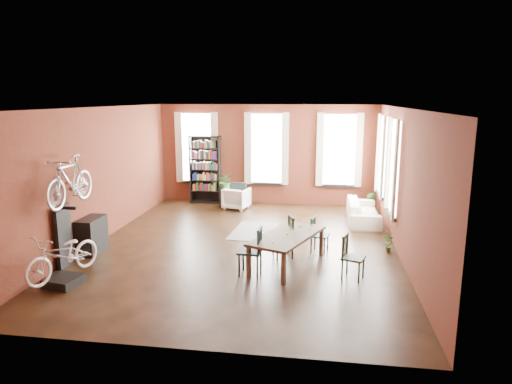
% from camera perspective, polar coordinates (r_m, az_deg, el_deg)
% --- Properties ---
extents(room, '(9.00, 9.04, 3.22)m').
position_cam_1_polar(room, '(10.84, 0.19, 4.95)').
color(room, black).
rests_on(room, ground).
extents(dining_table, '(1.57, 2.17, 0.67)m').
position_cam_1_polar(dining_table, '(9.48, 3.93, -7.26)').
color(dining_table, brown).
rests_on(dining_table, ground).
extents(dining_chair_a, '(0.47, 0.47, 0.96)m').
position_cam_1_polar(dining_chair_a, '(8.97, -0.75, -7.39)').
color(dining_chair_a, '#17332F').
rests_on(dining_chair_a, ground).
extents(dining_chair_b, '(0.54, 0.54, 0.91)m').
position_cam_1_polar(dining_chair_b, '(9.93, 3.37, -5.66)').
color(dining_chair_b, black).
rests_on(dining_chair_b, ground).
extents(dining_chair_c, '(0.51, 0.51, 0.86)m').
position_cam_1_polar(dining_chair_c, '(8.96, 12.07, -8.02)').
color(dining_chair_c, '#1F2D1A').
rests_on(dining_chair_c, ground).
extents(dining_chair_d, '(0.45, 0.45, 0.80)m').
position_cam_1_polar(dining_chair_d, '(10.32, 7.97, -5.37)').
color(dining_chair_d, '#183535').
rests_on(dining_chair_d, ground).
extents(bookshelf, '(1.00, 0.32, 2.20)m').
position_cam_1_polar(bookshelf, '(15.01, -6.36, 2.80)').
color(bookshelf, black).
rests_on(bookshelf, ground).
extents(white_armchair, '(0.85, 0.82, 0.73)m').
position_cam_1_polar(white_armchair, '(14.20, -2.46, -0.66)').
color(white_armchair, silver).
rests_on(white_armchair, ground).
extents(cream_sofa, '(0.61, 2.08, 0.81)m').
position_cam_1_polar(cream_sofa, '(13.05, 13.27, -1.91)').
color(cream_sofa, beige).
rests_on(cream_sofa, ground).
extents(striped_rug, '(1.18, 1.77, 0.01)m').
position_cam_1_polar(striped_rug, '(11.89, -0.29, -4.93)').
color(striped_rug, black).
rests_on(striped_rug, ground).
extents(bike_trainer, '(0.65, 0.65, 0.16)m').
position_cam_1_polar(bike_trainer, '(9.32, -22.89, -10.23)').
color(bike_trainer, black).
rests_on(bike_trainer, ground).
extents(bike_wall_rack, '(0.16, 0.60, 1.30)m').
position_cam_1_polar(bike_wall_rack, '(10.11, -22.91, -5.11)').
color(bike_wall_rack, black).
rests_on(bike_wall_rack, ground).
extents(console_table, '(0.40, 0.80, 0.80)m').
position_cam_1_polar(console_table, '(10.87, -19.84, -5.10)').
color(console_table, black).
rests_on(console_table, ground).
extents(plant_stand, '(0.36, 0.36, 0.55)m').
position_cam_1_polar(plant_stand, '(14.45, -3.89, -0.83)').
color(plant_stand, black).
rests_on(plant_stand, ground).
extents(plant_by_sofa, '(0.52, 0.71, 0.28)m').
position_cam_1_polar(plant_by_sofa, '(14.21, 13.94, -1.93)').
color(plant_by_sofa, '#305B24').
rests_on(plant_by_sofa, ground).
extents(plant_small, '(0.32, 0.45, 0.15)m').
position_cam_1_polar(plant_small, '(10.79, 16.17, -6.81)').
color(plant_small, '#2D5120').
rests_on(plant_small, ground).
extents(bicycle_floor, '(0.80, 0.99, 1.63)m').
position_cam_1_polar(bicycle_floor, '(9.03, -23.15, -4.92)').
color(bicycle_floor, silver).
rests_on(bicycle_floor, bike_trainer).
extents(bicycle_hung, '(0.47, 1.00, 1.66)m').
position_cam_1_polar(bicycle_hung, '(9.68, -22.35, 3.21)').
color(bicycle_hung, '#A5A8AD').
rests_on(bicycle_hung, bike_wall_rack).
extents(plant_on_stand, '(0.51, 0.57, 0.44)m').
position_cam_1_polar(plant_on_stand, '(14.33, -3.83, 1.09)').
color(plant_on_stand, '#275C25').
rests_on(plant_on_stand, plant_stand).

